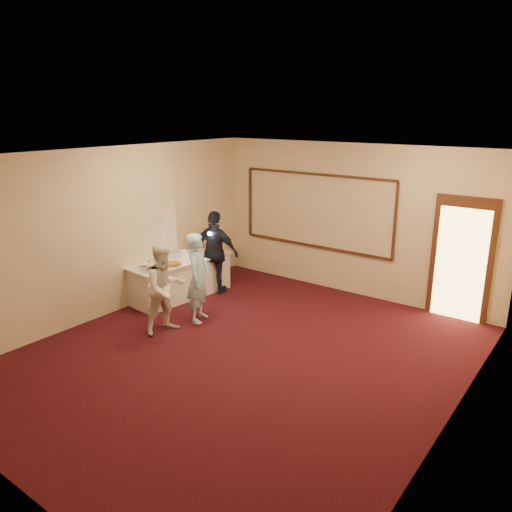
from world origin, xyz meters
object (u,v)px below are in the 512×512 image
(plate_stack_b, at_px, (200,253))
(man, at_px, (198,278))
(woman, at_px, (165,288))
(cupcake_stand, at_px, (202,243))
(tart, at_px, (174,264))
(pavlova_tray, at_px, (152,266))
(plate_stack_a, at_px, (183,254))
(guest, at_px, (215,253))
(buffet_table, at_px, (180,278))

(plate_stack_b, xyz_separation_m, man, (0.92, -1.06, -0.05))
(plate_stack_b, distance_m, woman, 1.90)
(cupcake_stand, height_order, man, man)
(tart, bearing_deg, woman, -50.83)
(pavlova_tray, xyz_separation_m, man, (1.04, 0.11, -0.05))
(pavlova_tray, relative_size, plate_stack_b, 2.92)
(plate_stack_a, height_order, plate_stack_b, same)
(cupcake_stand, xyz_separation_m, man, (1.22, -1.44, -0.13))
(man, bearing_deg, guest, 6.16)
(pavlova_tray, bearing_deg, plate_stack_b, 84.14)
(tart, relative_size, man, 0.20)
(tart, distance_m, woman, 1.23)
(plate_stack_a, relative_size, tart, 0.55)
(pavlova_tray, distance_m, plate_stack_a, 0.92)
(plate_stack_a, distance_m, tart, 0.57)
(plate_stack_b, height_order, woman, woman)
(man, xyz_separation_m, guest, (-0.69, 1.24, 0.05))
(buffet_table, bearing_deg, plate_stack_b, 64.23)
(tart, xyz_separation_m, woman, (0.77, -0.95, -0.03))
(man, height_order, woman, man)
(plate_stack_a, bearing_deg, man, -34.91)
(cupcake_stand, xyz_separation_m, guest, (0.53, -0.20, -0.08))
(man, bearing_deg, plate_stack_b, 18.36)
(man, bearing_deg, woman, 146.73)
(buffet_table, bearing_deg, pavlova_tray, -84.47)
(pavlova_tray, distance_m, tart, 0.43)
(pavlova_tray, height_order, plate_stack_b, pavlova_tray)
(buffet_table, xyz_separation_m, pavlova_tray, (0.07, -0.77, 0.45))
(buffet_table, height_order, man, man)
(pavlova_tray, bearing_deg, buffet_table, 95.53)
(pavlova_tray, distance_m, woman, 1.08)
(cupcake_stand, bearing_deg, woman, -62.42)
(cupcake_stand, bearing_deg, guest, -20.42)
(tart, xyz_separation_m, man, (0.90, -0.29, -0.01))
(cupcake_stand, relative_size, man, 0.27)
(buffet_table, distance_m, guest, 0.86)
(woman, bearing_deg, tart, 52.52)
(tart, bearing_deg, plate_stack_b, 92.05)
(cupcake_stand, distance_m, plate_stack_b, 0.49)
(pavlova_tray, height_order, plate_stack_a, pavlova_tray)
(man, bearing_deg, tart, 49.48)
(plate_stack_a, distance_m, plate_stack_b, 0.34)
(woman, height_order, guest, guest)
(plate_stack_a, relative_size, woman, 0.11)
(woman, bearing_deg, cupcake_stand, 40.93)
(plate_stack_b, xyz_separation_m, tart, (0.03, -0.77, -0.04))
(plate_stack_b, relative_size, guest, 0.10)
(tart, bearing_deg, plate_stack_a, 115.95)
(buffet_table, distance_m, woman, 1.69)
(cupcake_stand, height_order, guest, guest)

